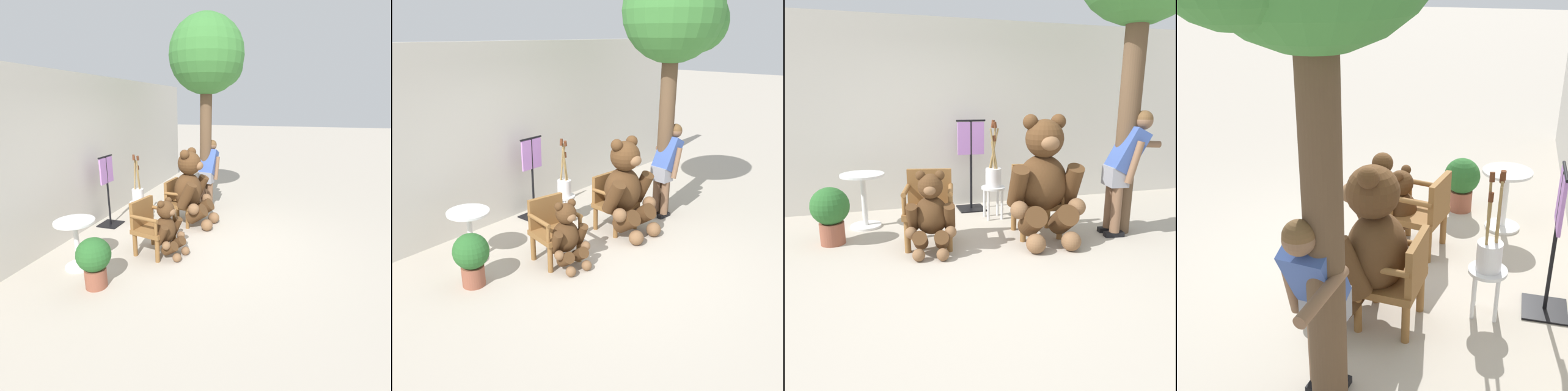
{
  "view_description": "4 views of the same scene",
  "coord_description": "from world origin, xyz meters",
  "views": [
    {
      "loc": [
        -4.71,
        -1.2,
        2.28
      ],
      "look_at": [
        -0.1,
        0.18,
        0.83
      ],
      "focal_mm": 28.0,
      "sensor_mm": 36.0,
      "label": 1
    },
    {
      "loc": [
        -4.41,
        -3.03,
        2.9
      ],
      "look_at": [
        -0.11,
        0.59,
        0.81
      ],
      "focal_mm": 40.0,
      "sensor_mm": 36.0,
      "label": 2
    },
    {
      "loc": [
        -1.24,
        -3.5,
        1.66
      ],
      "look_at": [
        -0.12,
        0.46,
        0.61
      ],
      "focal_mm": 35.0,
      "sensor_mm": 36.0,
      "label": 3
    },
    {
      "loc": [
        4.51,
        1.53,
        2.96
      ],
      "look_at": [
        -0.28,
        0.28,
        0.75
      ],
      "focal_mm": 50.0,
      "sensor_mm": 36.0,
      "label": 4
    }
  ],
  "objects": [
    {
      "name": "patio_tree",
      "position": [
        1.81,
        0.46,
        3.13
      ],
      "size": [
        1.61,
        1.53,
        4.0
      ],
      "color": "brown",
      "rests_on": "ground"
    },
    {
      "name": "teddy_bear_large",
      "position": [
        0.66,
        0.48,
        0.73
      ],
      "size": [
        0.9,
        0.88,
        1.49
      ],
      "color": "#4C3019",
      "rests_on": "ground"
    },
    {
      "name": "white_stool",
      "position": [
        0.36,
        1.48,
        0.36
      ],
      "size": [
        0.34,
        0.34,
        0.46
      ],
      "color": "silver",
      "rests_on": "ground"
    },
    {
      "name": "round_side_table",
      "position": [
        -1.4,
        1.56,
        0.45
      ],
      "size": [
        0.56,
        0.56,
        0.72
      ],
      "color": "white",
      "rests_on": "ground"
    },
    {
      "name": "clothing_display_stand",
      "position": [
        0.17,
        2.01,
        0.72
      ],
      "size": [
        0.44,
        0.4,
        1.36
      ],
      "color": "black",
      "rests_on": "ground"
    },
    {
      "name": "wooden_chair_left",
      "position": [
        -0.66,
        0.74,
        0.46
      ],
      "size": [
        0.66,
        0.62,
        0.86
      ],
      "color": "brown",
      "rests_on": "ground"
    },
    {
      "name": "person_visitor",
      "position": [
        1.69,
        0.42,
        0.91
      ],
      "size": [
        0.82,
        0.48,
        1.53
      ],
      "color": "black",
      "rests_on": "ground"
    },
    {
      "name": "ground_plane",
      "position": [
        0.0,
        0.0,
        0.0
      ],
      "size": [
        60.0,
        60.0,
        0.0
      ],
      "primitive_type": "plane",
      "color": "#B2A899"
    },
    {
      "name": "brush_bucket",
      "position": [
        0.36,
        1.48,
        0.65
      ],
      "size": [
        0.22,
        0.22,
        0.92
      ],
      "color": "white",
      "rests_on": "white_stool"
    },
    {
      "name": "back_wall",
      "position": [
        0.0,
        2.4,
        1.4
      ],
      "size": [
        10.0,
        0.16,
        2.8
      ],
      "primitive_type": "cube",
      "color": "beige",
      "rests_on": "ground"
    },
    {
      "name": "wooden_chair_right",
      "position": [
        0.67,
        0.74,
        0.46
      ],
      "size": [
        0.6,
        0.57,
        0.86
      ],
      "color": "brown",
      "rests_on": "ground"
    },
    {
      "name": "teddy_bear_small",
      "position": [
        -0.68,
        0.46,
        0.45
      ],
      "size": [
        0.57,
        0.57,
        0.92
      ],
      "color": "#4C3019",
      "rests_on": "ground"
    },
    {
      "name": "potted_plant",
      "position": [
        -1.76,
        1.03,
        0.4
      ],
      "size": [
        0.44,
        0.44,
        0.68
      ],
      "color": "brown",
      "rests_on": "ground"
    }
  ]
}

